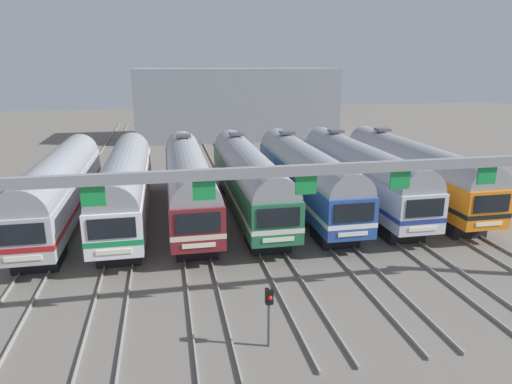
% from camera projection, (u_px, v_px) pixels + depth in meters
% --- Properties ---
extents(ground_plane, '(160.00, 160.00, 0.00)m').
position_uv_depth(ground_plane, '(248.00, 213.00, 33.07)').
color(ground_plane, slate).
extents(track_bed, '(26.48, 70.00, 0.15)m').
position_uv_depth(track_bed, '(220.00, 163.00, 49.09)').
color(track_bed, gray).
rests_on(track_bed, ground).
extents(commuter_train_stainless, '(2.88, 18.06, 4.77)m').
position_uv_depth(commuter_train_stainless, '(60.00, 186.00, 30.00)').
color(commuter_train_stainless, '#B2B5BA').
rests_on(commuter_train_stainless, ground).
extents(commuter_train_white, '(2.88, 18.06, 4.77)m').
position_uv_depth(commuter_train_white, '(125.00, 183.00, 30.78)').
color(commuter_train_white, white).
rests_on(commuter_train_white, ground).
extents(commuter_train_maroon, '(2.88, 18.06, 5.05)m').
position_uv_depth(commuter_train_maroon, '(188.00, 179.00, 31.56)').
color(commuter_train_maroon, maroon).
rests_on(commuter_train_maroon, ground).
extents(commuter_train_green, '(2.88, 18.06, 5.05)m').
position_uv_depth(commuter_train_green, '(248.00, 177.00, 32.33)').
color(commuter_train_green, '#236B42').
rests_on(commuter_train_green, ground).
extents(commuter_train_blue, '(2.88, 18.06, 5.05)m').
position_uv_depth(commuter_train_blue, '(305.00, 174.00, 33.11)').
color(commuter_train_blue, '#284C9E').
rests_on(commuter_train_blue, ground).
extents(commuter_train_silver, '(2.88, 18.06, 5.05)m').
position_uv_depth(commuter_train_silver, '(359.00, 171.00, 33.89)').
color(commuter_train_silver, silver).
rests_on(commuter_train_silver, ground).
extents(commuter_train_orange, '(2.88, 18.06, 5.05)m').
position_uv_depth(commuter_train_orange, '(411.00, 169.00, 34.67)').
color(commuter_train_orange, orange).
rests_on(commuter_train_orange, ground).
extents(catenary_gantry, '(30.21, 0.44, 6.97)m').
position_uv_depth(catenary_gantry, '(306.00, 189.00, 18.84)').
color(catenary_gantry, gray).
rests_on(catenary_gantry, ground).
extents(yard_signal_mast, '(0.28, 0.35, 2.47)m').
position_uv_depth(yard_signal_mast, '(269.00, 306.00, 17.12)').
color(yard_signal_mast, '#59595E').
rests_on(yard_signal_mast, ground).
extents(maintenance_building, '(27.41, 10.00, 9.58)m').
position_uv_depth(maintenance_building, '(236.00, 104.00, 64.70)').
color(maintenance_building, gray).
rests_on(maintenance_building, ground).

